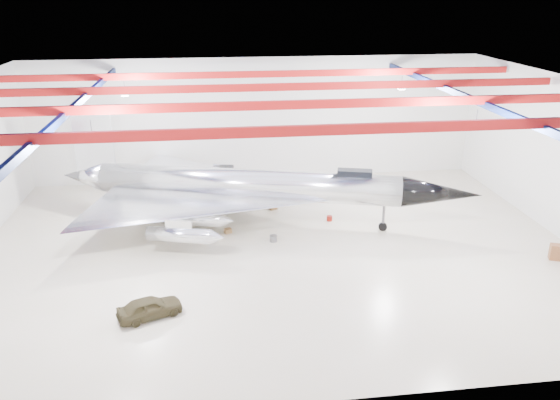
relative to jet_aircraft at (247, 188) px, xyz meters
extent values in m
plane|color=beige|center=(1.75, -4.55, -2.78)|extent=(40.00, 40.00, 0.00)
plane|color=silver|center=(1.75, 10.45, 2.72)|extent=(40.00, 0.00, 40.00)
plane|color=#0A0F38|center=(1.75, -4.55, 8.22)|extent=(40.00, 40.00, 0.00)
cube|color=#9C1111|center=(1.75, -13.55, 7.62)|extent=(39.50, 0.25, 0.50)
cube|color=#9C1111|center=(1.75, -7.55, 7.62)|extent=(39.50, 0.25, 0.50)
cube|color=#9C1111|center=(1.75, -1.55, 7.62)|extent=(39.50, 0.25, 0.50)
cube|color=#9C1111|center=(1.75, 4.45, 7.62)|extent=(39.50, 0.25, 0.50)
cube|color=#0C1A48|center=(-10.25, -4.55, 7.32)|extent=(0.25, 29.50, 0.40)
cube|color=#0C1A48|center=(13.75, -4.55, 7.32)|extent=(0.25, 29.50, 0.40)
cube|color=silver|center=(-8.25, -10.55, 6.92)|extent=(0.55, 0.55, 0.25)
cube|color=silver|center=(11.75, -10.55, 6.92)|extent=(0.55, 0.55, 0.25)
cube|color=silver|center=(-8.25, 1.45, 6.92)|extent=(0.55, 0.55, 0.25)
cube|color=silver|center=(11.75, 1.45, 6.92)|extent=(0.55, 0.55, 0.25)
cylinder|color=silver|center=(0.06, -0.02, 0.32)|extent=(21.98, 8.09, 2.22)
cone|color=black|center=(13.42, -3.73, 0.32)|extent=(5.94, 3.62, 2.22)
cone|color=silver|center=(-12.23, 3.40, 0.32)|extent=(3.80, 3.03, 2.22)
cube|color=silver|center=(-11.17, 3.11, 3.21)|extent=(3.03, 0.96, 4.99)
cube|color=black|center=(7.54, -2.10, 1.49)|extent=(2.59, 1.51, 0.55)
cylinder|color=silver|center=(-4.78, -5.00, -1.23)|extent=(4.33, 2.09, 1.00)
cylinder|color=silver|center=(-4.04, -2.33, -1.23)|extent=(4.33, 2.09, 1.00)
cylinder|color=silver|center=(-2.26, 4.08, -1.23)|extent=(4.33, 2.09, 1.00)
cylinder|color=silver|center=(-1.51, 6.76, -1.23)|extent=(4.33, 2.09, 1.00)
cylinder|color=#59595B|center=(9.68, -2.69, -1.79)|extent=(0.20, 0.20, 2.00)
cylinder|color=black|center=(9.68, -2.69, -2.47)|extent=(0.66, 0.40, 0.62)
cylinder|color=#59595B|center=(-4.96, -1.50, -1.79)|extent=(0.20, 0.20, 2.00)
cylinder|color=black|center=(-4.96, -1.50, -2.47)|extent=(0.66, 0.40, 0.62)
cylinder|color=#59595B|center=(-3.47, 3.85, -1.79)|extent=(0.20, 0.20, 2.00)
cylinder|color=black|center=(-3.47, 3.85, -2.47)|extent=(0.66, 0.40, 0.62)
imported|color=#3A331D|center=(-6.11, -11.98, -2.20)|extent=(3.71, 2.55, 1.17)
cube|color=brown|center=(19.65, -8.59, -2.26)|extent=(1.27, 0.96, 1.05)
cube|color=olive|center=(-1.55, -1.66, -2.61)|extent=(0.60, 0.55, 0.34)
cylinder|color=#59595B|center=(1.55, -3.49, -2.56)|extent=(0.61, 0.61, 0.46)
cube|color=#59595B|center=(-3.09, 3.55, -2.64)|extent=(0.42, 0.35, 0.28)
cylinder|color=maroon|center=(6.22, -0.40, -2.59)|extent=(0.49, 0.49, 0.38)
cube|color=olive|center=(2.22, 2.44, -2.58)|extent=(0.74, 0.67, 0.42)
cylinder|color=#59595B|center=(3.19, 3.47, -2.61)|extent=(0.47, 0.47, 0.35)
camera|label=1|loc=(-2.40, -37.78, 13.71)|focal=35.00mm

